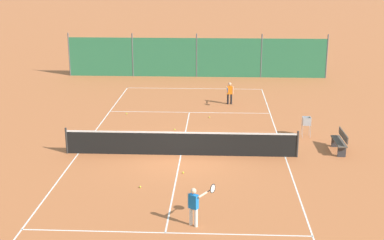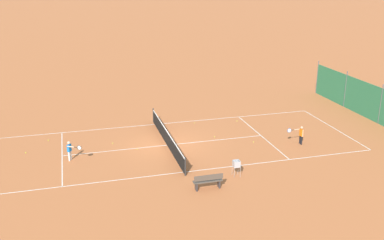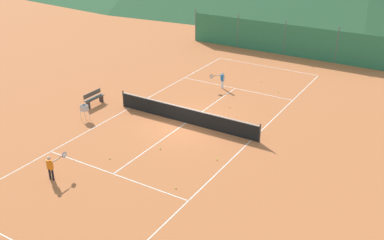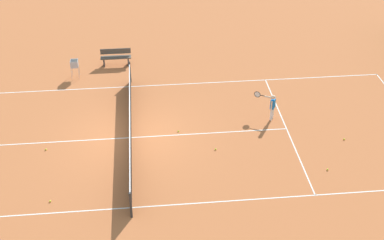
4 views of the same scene
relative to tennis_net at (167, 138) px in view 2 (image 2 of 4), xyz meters
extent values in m
plane|color=#BC6638|center=(0.00, 0.00, -0.50)|extent=(600.00, 600.00, 0.00)
cube|color=white|center=(0.00, -11.90, -0.50)|extent=(8.25, 0.05, 0.01)
cube|color=white|center=(-4.10, 0.00, -0.50)|extent=(0.05, 23.85, 0.01)
cube|color=white|center=(4.10, 0.00, -0.50)|extent=(0.05, 23.85, 0.01)
cube|color=white|center=(0.00, 6.40, -0.50)|extent=(8.20, 0.05, 0.01)
cube|color=white|center=(0.00, -6.40, -0.50)|extent=(8.20, 0.05, 0.01)
cube|color=white|center=(0.00, 0.00, -0.50)|extent=(0.05, 12.80, 0.01)
cylinder|color=#2D2D2D|center=(-4.55, 0.00, 0.03)|extent=(0.08, 0.08, 1.06)
cylinder|color=#2D2D2D|center=(4.55, 0.00, 0.03)|extent=(0.08, 0.08, 1.06)
cube|color=black|center=(0.00, 0.00, -0.04)|extent=(9.10, 0.02, 0.91)
cube|color=white|center=(0.00, 0.00, 0.43)|extent=(9.10, 0.04, 0.06)
cube|color=#2D754C|center=(0.00, -15.50, 0.80)|extent=(17.20, 0.04, 2.60)
cylinder|color=#59595E|center=(0.00, -15.50, 0.95)|extent=(0.08, 0.08, 2.90)
cylinder|color=#59595E|center=(4.30, -15.50, 0.95)|extent=(0.08, 0.08, 2.90)
cylinder|color=#59595E|center=(8.60, -15.50, 0.95)|extent=(0.08, 0.08, 2.90)
cylinder|color=white|center=(-0.69, 5.89, -0.23)|extent=(0.10, 0.10, 0.55)
cylinder|color=white|center=(-0.85, 5.98, -0.23)|extent=(0.10, 0.10, 0.55)
cube|color=blue|center=(-0.77, 5.93, 0.26)|extent=(0.31, 0.27, 0.43)
sphere|color=beige|center=(-0.77, 5.93, 0.59)|extent=(0.17, 0.17, 0.17)
cylinder|color=beige|center=(-0.63, 5.85, 0.26)|extent=(0.06, 0.06, 0.43)
cylinder|color=beige|center=(-1.02, 5.84, 0.43)|extent=(0.28, 0.39, 0.06)
cylinder|color=black|center=(-1.19, 5.58, 0.43)|extent=(0.13, 0.18, 0.03)
torus|color=black|center=(-1.31, 5.37, 0.43)|extent=(0.17, 0.25, 0.28)
cylinder|color=silver|center=(-1.31, 5.37, 0.43)|extent=(0.13, 0.22, 0.25)
cylinder|color=black|center=(-2.16, -8.21, -0.22)|extent=(0.10, 0.10, 0.56)
cylinder|color=black|center=(-1.98, -8.20, -0.22)|extent=(0.10, 0.10, 0.56)
cube|color=orange|center=(-2.07, -8.20, 0.28)|extent=(0.28, 0.17, 0.43)
sphere|color=tan|center=(-2.07, -8.20, 0.61)|extent=(0.17, 0.17, 0.17)
cylinder|color=tan|center=(-2.25, -8.21, 0.28)|extent=(0.06, 0.06, 0.43)
cylinder|color=tan|center=(-1.91, -7.98, 0.45)|extent=(0.08, 0.44, 0.06)
cylinder|color=black|center=(-1.93, -7.66, 0.45)|extent=(0.04, 0.20, 0.03)
torus|color=#1E4CB2|center=(-1.94, -7.42, 0.45)|extent=(0.04, 0.28, 0.28)
cylinder|color=silver|center=(-1.94, -7.42, 0.45)|extent=(0.02, 0.25, 0.25)
sphere|color=#CCE033|center=(1.15, 3.28, -0.47)|extent=(0.07, 0.07, 0.07)
sphere|color=#CCE033|center=(-1.04, -5.43, -0.47)|extent=(0.07, 0.07, 0.07)
sphere|color=#CCE033|center=(3.15, -5.90, -0.47)|extent=(0.07, 0.07, 0.07)
sphere|color=#CCE033|center=(0.51, -3.32, -0.47)|extent=(0.07, 0.07, 0.07)
sphere|color=#CCE033|center=(0.99, 8.51, -0.47)|extent=(0.07, 0.07, 0.07)
sphere|color=#CCE033|center=(2.80, 7.25, -0.47)|extent=(0.07, 0.07, 0.07)
sphere|color=#CCE033|center=(-0.22, 1.93, -0.47)|extent=(0.07, 0.07, 0.07)
sphere|color=#CCE033|center=(3.53, -2.80, -0.47)|extent=(0.07, 0.07, 0.07)
cylinder|color=#B7B7BC|center=(-5.47, -2.79, -0.22)|extent=(0.02, 0.02, 0.55)
cylinder|color=#B7B7BC|center=(-5.13, -2.79, -0.22)|extent=(0.02, 0.02, 0.55)
cylinder|color=#B7B7BC|center=(-5.47, -2.45, -0.22)|extent=(0.02, 0.02, 0.55)
cylinder|color=#B7B7BC|center=(-5.13, -2.45, -0.22)|extent=(0.02, 0.02, 0.55)
cube|color=#B7B7BC|center=(-5.30, -2.62, 0.06)|extent=(0.34, 0.34, 0.02)
cube|color=#B7B7BC|center=(-5.30, -2.79, 0.22)|extent=(0.34, 0.02, 0.34)
cube|color=#B7B7BC|center=(-5.30, -2.45, 0.22)|extent=(0.34, 0.02, 0.34)
cube|color=#B7B7BC|center=(-5.47, -2.62, 0.22)|extent=(0.02, 0.34, 0.34)
cube|color=#B7B7BC|center=(-5.13, -2.62, 0.22)|extent=(0.02, 0.34, 0.34)
sphere|color=#CCE033|center=(-5.35, -2.58, 0.10)|extent=(0.07, 0.07, 0.07)
sphere|color=#CCE033|center=(-5.18, -2.75, 0.10)|extent=(0.07, 0.07, 0.07)
sphere|color=#CCE033|center=(-5.23, -2.71, 0.10)|extent=(0.07, 0.07, 0.07)
sphere|color=#CCE033|center=(-5.41, -2.66, 0.10)|extent=(0.07, 0.07, 0.07)
sphere|color=#CCE033|center=(-5.25, -2.68, 0.10)|extent=(0.07, 0.07, 0.07)
sphere|color=#CCE033|center=(-5.41, -2.55, 0.10)|extent=(0.07, 0.07, 0.07)
sphere|color=#CCE033|center=(-5.21, -2.68, 0.16)|extent=(0.07, 0.07, 0.07)
sphere|color=#CCE033|center=(-5.37, -2.49, 0.16)|extent=(0.07, 0.07, 0.07)
sphere|color=#CCE033|center=(-5.33, -2.56, 0.16)|extent=(0.07, 0.07, 0.07)
sphere|color=#CCE033|center=(-5.41, -2.57, 0.16)|extent=(0.07, 0.07, 0.07)
sphere|color=#CCE033|center=(-5.43, -2.51, 0.16)|extent=(0.07, 0.07, 0.07)
sphere|color=#CCE033|center=(-5.38, -2.48, 0.16)|extent=(0.07, 0.07, 0.07)
cube|color=#51473D|center=(-6.30, -0.70, -0.06)|extent=(0.36, 1.50, 0.05)
cube|color=#51473D|center=(-6.46, -0.70, 0.20)|extent=(0.04, 1.50, 0.28)
cube|color=#333338|center=(-6.30, -0.10, -0.28)|extent=(0.32, 0.06, 0.44)
cube|color=#333338|center=(-6.30, -1.30, -0.28)|extent=(0.32, 0.06, 0.44)
camera|label=1|loc=(-1.40, 19.85, 6.71)|focal=50.00mm
camera|label=2|loc=(-25.74, 5.50, 10.12)|focal=42.00mm
camera|label=3|loc=(12.33, -19.69, 10.67)|focal=42.00mm
camera|label=4|loc=(17.65, 0.72, 12.10)|focal=50.00mm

